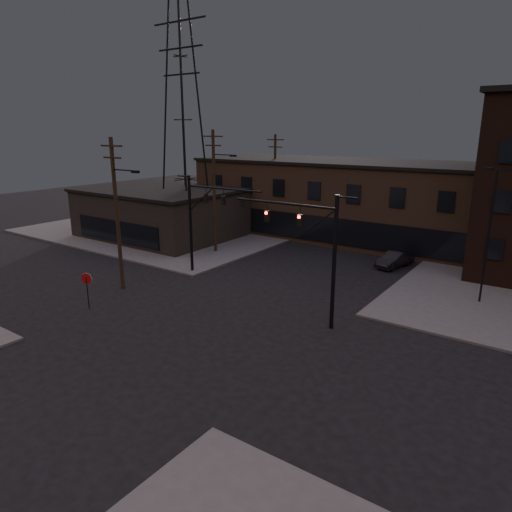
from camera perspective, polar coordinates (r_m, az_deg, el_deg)
The scene contains 13 objects.
ground at distance 27.95m, azimuth -7.07°, elevation -8.85°, with size 140.00×140.00×0.00m, color black.
sidewalk_nw at distance 57.73m, azimuth -8.69°, elevation 3.93°, with size 30.00×30.00×0.15m, color #474744.
building_row at distance 50.36m, azimuth 14.74°, elevation 6.46°, with size 40.00×12.00×8.00m, color brown.
building_left at distance 51.74m, azimuth -11.79°, elevation 5.18°, with size 16.00×12.00×5.00m, color black.
traffic_signal_near at distance 26.90m, azimuth 7.63°, elevation 1.30°, with size 7.12×0.24×8.00m.
traffic_signal_far at distance 36.50m, azimuth -6.76°, elevation 5.20°, with size 7.12×0.24×8.00m.
stop_sign at distance 31.83m, azimuth -20.40°, elevation -3.11°, with size 0.72×0.33×2.48m.
utility_pole_near at distance 34.29m, azimuth -16.96°, elevation 5.43°, with size 3.70×0.28×11.00m.
utility_pole_mid at distance 43.22m, azimuth -5.18°, elevation 8.33°, with size 3.70×0.28×11.50m.
utility_pole_far at distance 53.49m, azimuth 2.37°, elevation 9.38°, with size 2.20×0.28×11.00m.
transmission_tower at distance 50.95m, azimuth -9.12°, elevation 16.47°, with size 7.00×7.00×25.00m, color black, non-canonical shape.
lot_light_a at distance 33.51m, azimuth 27.21°, elevation 3.54°, with size 1.50×0.28×9.14m.
car_crossing at distance 41.13m, azimuth 16.93°, elevation -0.41°, with size 1.43×4.10×1.35m, color black.
Camera 1 is at (17.33, -18.69, 11.46)m, focal length 32.00 mm.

